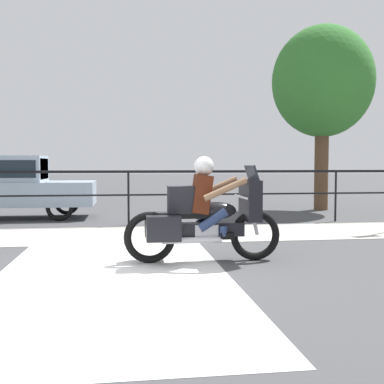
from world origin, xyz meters
name	(u,v)px	position (x,y,z in m)	size (l,w,h in m)	color
ground_plane	(131,273)	(0.00, 0.00, 0.00)	(120.00, 120.00, 0.00)	#424244
sidewalk_band	(129,235)	(0.00, 3.40, 0.01)	(44.00, 2.40, 0.01)	#B7B2A8
crosswalk_band	(112,276)	(-0.24, -0.20, 0.00)	(2.96, 6.00, 0.01)	silver
fence_railing	(128,182)	(0.00, 4.99, 1.00)	(36.00, 0.05, 1.28)	black
motorcycle	(203,215)	(1.05, 0.57, 0.69)	(2.31, 0.76, 1.54)	black
parked_car	(6,183)	(-3.14, 6.74, 0.93)	(4.30, 1.62, 1.64)	#9EB2C6
tree_behind_sign	(323,83)	(5.94, 7.88, 3.91)	(3.08, 3.08, 5.65)	brown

